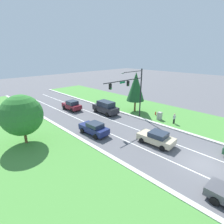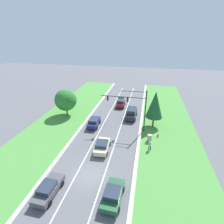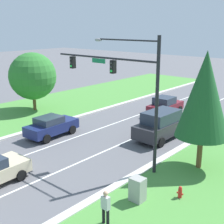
{
  "view_description": "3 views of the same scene",
  "coord_description": "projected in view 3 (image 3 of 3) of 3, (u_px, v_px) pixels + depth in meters",
  "views": [
    {
      "loc": [
        -16.49,
        -4.15,
        10.29
      ],
      "look_at": [
        0.14,
        12.92,
        2.2
      ],
      "focal_mm": 28.0,
      "sensor_mm": 36.0,
      "label": 1
    },
    {
      "loc": [
        6.3,
        -16.32,
        16.75
      ],
      "look_at": [
        -0.24,
        14.94,
        2.34
      ],
      "focal_mm": 28.0,
      "sensor_mm": 36.0,
      "label": 2
    },
    {
      "loc": [
        15.39,
        -1.85,
        8.49
      ],
      "look_at": [
        -0.08,
        16.1,
        1.87
      ],
      "focal_mm": 50.0,
      "sensor_mm": 36.0,
      "label": 3
    }
  ],
  "objects": [
    {
      "name": "traffic_signal_mast",
      "position": [
        124.0,
        80.0,
        18.53
      ],
      "size": [
        8.12,
        0.41,
        7.98
      ],
      "color": "black",
      "rests_on": "ground_plane"
    },
    {
      "name": "burgundy_sedan",
      "position": [
        165.0,
        106.0,
        30.33
      ],
      "size": [
        2.13,
        4.19,
        1.81
      ],
      "rotation": [
        0.0,
        0.0,
        0.03
      ],
      "color": "maroon",
      "rests_on": "ground_plane"
    },
    {
      "name": "charcoal_suv",
      "position": [
        162.0,
        124.0,
        23.93
      ],
      "size": [
        2.33,
        5.13,
        2.22
      ],
      "rotation": [
        0.0,
        0.0,
        -0.03
      ],
      "color": "#28282D",
      "rests_on": "ground_plane"
    },
    {
      "name": "navy_sedan",
      "position": [
        51.0,
        126.0,
        24.48
      ],
      "size": [
        2.15,
        4.39,
        1.64
      ],
      "rotation": [
        0.0,
        0.0,
        0.05
      ],
      "color": "navy",
      "rests_on": "ground_plane"
    },
    {
      "name": "utility_cabinet",
      "position": [
        138.0,
        190.0,
        15.34
      ],
      "size": [
        0.7,
        0.6,
        1.3
      ],
      "color": "#9E9E99",
      "rests_on": "ground_plane"
    },
    {
      "name": "pedestrian",
      "position": [
        106.0,
        207.0,
        13.42
      ],
      "size": [
        0.4,
        0.24,
        1.69
      ],
      "rotation": [
        0.0,
        0.0,
        3.08
      ],
      "color": "black",
      "rests_on": "ground_plane"
    },
    {
      "name": "fire_hydrant",
      "position": [
        180.0,
        193.0,
        15.69
      ],
      "size": [
        0.34,
        0.2,
        0.7
      ],
      "color": "red",
      "rests_on": "ground_plane"
    },
    {
      "name": "conifer_near_right_tree",
      "position": [
        204.0,
        95.0,
        17.93
      ],
      "size": [
        3.17,
        3.17,
        7.16
      ],
      "color": "brown",
      "rests_on": "ground_plane"
    },
    {
      "name": "oak_near_left_tree",
      "position": [
        33.0,
        76.0,
        31.12
      ],
      "size": [
        4.71,
        4.71,
        5.93
      ],
      "color": "brown",
      "rests_on": "ground_plane"
    }
  ]
}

